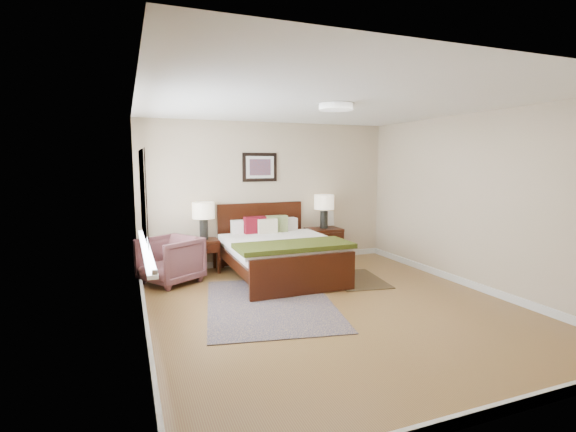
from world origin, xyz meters
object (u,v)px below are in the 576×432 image
Objects in this scene: rug_persian at (270,304)px; lamp_right at (324,205)px; nightstand_right at (324,241)px; armchair at (170,260)px; nightstand_left at (205,247)px; bed at (279,246)px; lamp_left at (203,213)px.

lamp_right is at bearing 59.26° from rug_persian.
nightstand_right is 0.67m from lamp_right.
lamp_right is at bearing 67.73° from armchair.
nightstand_left is 0.24× the size of rug_persian.
nightstand_left is at bearing -179.81° from nightstand_right.
nightstand_right is (1.16, 0.74, -0.13)m from bed.
armchair reaches higher than nightstand_right.
nightstand_right is 2.56m from rug_persian.
armchair reaches higher than nightstand_left.
lamp_left is at bearing 96.43° from armchair.
armchair is at bearing -170.75° from nightstand_right.
bed is 2.59× the size of armchair.
nightstand_left is at bearing -90.00° from lamp_left.
rug_persian is (-0.54, -1.14, -0.49)m from bed.
lamp_left is (-1.03, 0.76, 0.48)m from bed.
bed is 3.28× the size of lamp_right.
rug_persian is (0.50, -1.90, -0.97)m from lamp_left.
lamp_right is 0.27× the size of rug_persian.
rug_persian is at bearing -75.18° from nightstand_left.
lamp_right reaches higher than nightstand_left.
nightstand_left is 0.70× the size of armchair.
nightstand_right reaches higher than rug_persian.
lamp_left reaches higher than rug_persian.
bed is at bearing 75.86° from rug_persian.
lamp_left reaches higher than nightstand_right.
nightstand_left is (-1.03, 0.74, -0.08)m from bed.
armchair is at bearing -141.80° from lamp_left.
rug_persian is (-1.69, -1.89, -0.36)m from nightstand_right.
bed reaches higher than nightstand_right.
lamp_left is 0.98m from armchair.
armchair is at bearing 138.10° from rug_persian.
bed is 3.29× the size of nightstand_right.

